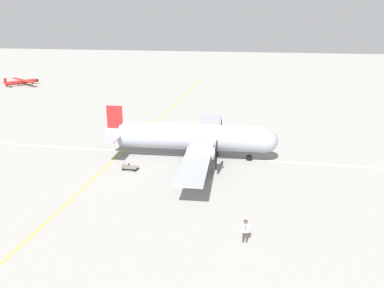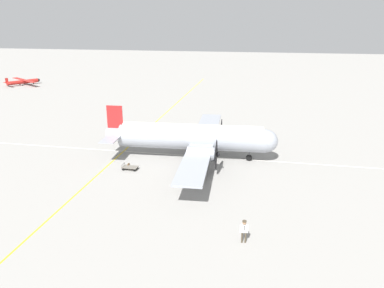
% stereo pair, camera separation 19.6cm
% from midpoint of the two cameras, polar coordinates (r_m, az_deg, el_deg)
% --- Properties ---
extents(ground_plane, '(300.00, 300.00, 0.00)m').
position_cam_midpoint_polar(ground_plane, '(42.97, -0.13, -2.15)').
color(ground_plane, gray).
extents(apron_line_eastwest, '(120.00, 0.16, 0.01)m').
position_cam_midpoint_polar(apron_line_eastwest, '(45.27, -10.84, -1.40)').
color(apron_line_eastwest, gold).
rests_on(apron_line_eastwest, ground_plane).
extents(apron_line_northsouth, '(0.16, 120.00, 0.01)m').
position_cam_midpoint_polar(apron_line_northsouth, '(43.62, 0.05, -1.82)').
color(apron_line_northsouth, silver).
rests_on(apron_line_northsouth, ground_plane).
extents(airliner_main, '(24.66, 19.46, 5.87)m').
position_cam_midpoint_polar(airliner_main, '(42.09, 0.44, 1.08)').
color(airliner_main, '#9399A3').
rests_on(airliner_main, ground_plane).
extents(crew_foreground, '(0.32, 0.59, 1.76)m').
position_cam_midpoint_polar(crew_foreground, '(27.25, 7.91, -12.68)').
color(crew_foreground, '#473D2D').
rests_on(crew_foreground, ground_plane).
extents(suitcase_near_door, '(0.43, 0.13, 0.47)m').
position_cam_midpoint_polar(suitcase_near_door, '(40.74, -9.77, -3.28)').
color(suitcase_near_door, brown).
rests_on(suitcase_near_door, ground_plane).
extents(baggage_cart, '(1.02, 1.66, 0.56)m').
position_cam_midpoint_polar(baggage_cart, '(40.14, -9.57, -3.53)').
color(baggage_cart, '#6B665B').
rests_on(baggage_cart, ground_plane).
extents(light_aircraft_distant, '(8.10, 9.99, 2.12)m').
position_cam_midpoint_polar(light_aircraft_distant, '(100.48, -24.49, 8.64)').
color(light_aircraft_distant, '#B2231E').
rests_on(light_aircraft_distant, ground_plane).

